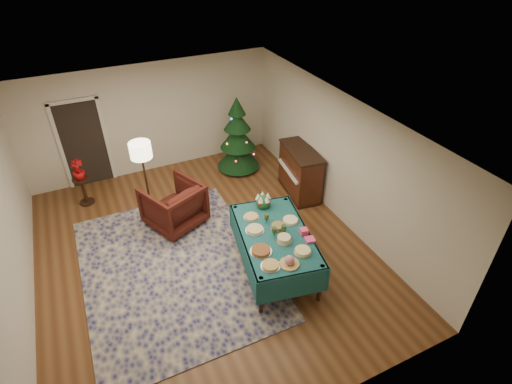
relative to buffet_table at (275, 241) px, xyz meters
name	(u,v)px	position (x,y,z in m)	size (l,w,h in m)	color
room_shell	(197,194)	(-1.05, 0.97, 0.70)	(7.00, 7.00, 7.00)	#593319
doorway	(84,142)	(-2.65, 4.46, 0.45)	(1.08, 0.04, 2.16)	black
rug	(174,266)	(-1.68, 0.80, -0.64)	(3.20, 4.20, 0.02)	#15164E
buffet_table	(275,241)	(0.00, 0.00, 0.00)	(1.58, 2.27, 0.81)	black
platter_0	(271,265)	(-0.43, -0.67, 0.18)	(0.32, 0.32, 0.05)	silver
platter_1	(289,261)	(-0.14, -0.76, 0.23)	(0.33, 0.33, 0.17)	silver
platter_2	(303,251)	(0.19, -0.62, 0.19)	(0.30, 0.30, 0.07)	silver
platter_3	(261,250)	(-0.42, -0.30, 0.19)	(0.37, 0.37, 0.06)	silver
platter_4	(284,239)	(0.04, -0.25, 0.21)	(0.27, 0.27, 0.11)	silver
platter_5	(255,229)	(-0.28, 0.23, 0.19)	(0.34, 0.34, 0.06)	silver
platter_6	(278,227)	(0.12, 0.11, 0.20)	(0.27, 0.27, 0.08)	silver
platter_7	(290,220)	(0.42, 0.19, 0.18)	(0.32, 0.32, 0.05)	silver
platter_8	(251,217)	(-0.19, 0.59, 0.18)	(0.29, 0.29, 0.05)	silver
goblet_0	(267,218)	(0.01, 0.35, 0.26)	(0.09, 0.09, 0.19)	#2D471E
goblet_1	(284,229)	(0.13, -0.07, 0.26)	(0.09, 0.09, 0.19)	#2D471E
goblet_2	(274,232)	(-0.04, -0.05, 0.26)	(0.09, 0.09, 0.19)	#2D471E
napkin_stack	(310,240)	(0.46, -0.42, 0.18)	(0.16, 0.16, 0.04)	#F94587
gift_box	(304,231)	(0.45, -0.22, 0.21)	(0.13, 0.13, 0.11)	#F0426E
centerpiece	(263,201)	(0.16, 0.79, 0.30)	(0.29, 0.29, 0.33)	#1E4C1E
armchair	(173,203)	(-1.28, 2.02, -0.12)	(1.03, 0.97, 1.06)	#3D120D
floor_lamp	(141,155)	(-1.67, 2.52, 0.86)	(0.43, 0.43, 1.78)	#A57F3F
side_table	(84,191)	(-2.90, 3.62, -0.33)	(0.36, 0.36, 0.65)	black
potted_plant	(79,174)	(-2.90, 3.62, 0.13)	(0.25, 0.45, 0.25)	#B50C10
christmas_tree	(238,138)	(0.80, 3.52, 0.22)	(1.34, 1.34, 1.94)	black
piano	(300,172)	(1.66, 1.92, -0.09)	(0.78, 1.38, 1.13)	black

